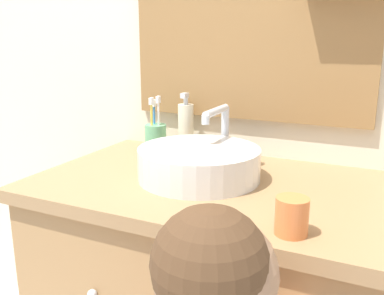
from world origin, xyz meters
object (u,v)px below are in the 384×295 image
at_px(soap_dispenser, 186,128).
at_px(drinking_cup, 292,216).
at_px(sink_basin, 200,162).
at_px(toothbrush_holder, 156,137).

distance_m(soap_dispenser, drinking_cup, 0.65).
height_order(sink_basin, drinking_cup, sink_basin).
distance_m(sink_basin, soap_dispenser, 0.28).
bearing_deg(soap_dispenser, toothbrush_holder, -149.00).
bearing_deg(drinking_cup, sink_basin, 142.28).
height_order(soap_dispenser, drinking_cup, soap_dispenser).
bearing_deg(soap_dispenser, drinking_cup, -45.19).
xyz_separation_m(soap_dispenser, drinking_cup, (0.46, -0.46, -0.05)).
bearing_deg(sink_basin, drinking_cup, -37.72).
height_order(toothbrush_holder, drinking_cup, toothbrush_holder).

